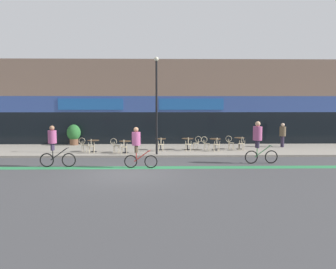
% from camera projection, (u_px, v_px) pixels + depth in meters
% --- Properties ---
extents(ground_plane, '(120.00, 120.00, 0.00)m').
position_uv_depth(ground_plane, '(128.00, 174.00, 14.77)').
color(ground_plane, '#424244').
extents(sidewalk_slab, '(40.00, 5.50, 0.12)m').
position_uv_depth(sidewalk_slab, '(139.00, 150.00, 21.98)').
color(sidewalk_slab, gray).
rests_on(sidewalk_slab, ground).
extents(storefront_facade, '(40.00, 4.06, 6.46)m').
position_uv_depth(storefront_facade, '(143.00, 103.00, 26.38)').
color(storefront_facade, '#7F6656').
rests_on(storefront_facade, ground).
extents(bike_lane_stripe, '(36.00, 0.70, 0.01)m').
position_uv_depth(bike_lane_stripe, '(131.00, 168.00, 16.16)').
color(bike_lane_stripe, '#2D844C').
rests_on(bike_lane_stripe, ground).
extents(bistro_table_0, '(0.73, 0.73, 0.74)m').
position_uv_depth(bistro_table_0, '(93.00, 143.00, 20.65)').
color(bistro_table_0, black).
rests_on(bistro_table_0, sidewalk_slab).
extents(bistro_table_1, '(0.74, 0.74, 0.73)m').
position_uv_depth(bistro_table_1, '(125.00, 144.00, 20.28)').
color(bistro_table_1, black).
rests_on(bistro_table_1, sidewalk_slab).
extents(bistro_table_2, '(0.70, 0.70, 0.75)m').
position_uv_depth(bistro_table_2, '(161.00, 142.00, 21.50)').
color(bistro_table_2, black).
rests_on(bistro_table_2, sidewalk_slab).
extents(bistro_table_3, '(0.75, 0.75, 0.75)m').
position_uv_depth(bistro_table_3, '(187.00, 142.00, 21.60)').
color(bistro_table_3, black).
rests_on(bistro_table_3, sidewalk_slab).
extents(bistro_table_4, '(0.74, 0.74, 0.76)m').
position_uv_depth(bistro_table_4, '(215.00, 142.00, 21.42)').
color(bistro_table_4, black).
rests_on(bistro_table_4, sidewalk_slab).
extents(bistro_table_5, '(0.68, 0.68, 0.78)m').
position_uv_depth(bistro_table_5, '(239.00, 141.00, 21.88)').
color(bistro_table_5, black).
rests_on(bistro_table_5, sidewalk_slab).
extents(cafe_chair_0_near, '(0.44, 0.59, 0.90)m').
position_uv_depth(cafe_chair_0_near, '(91.00, 145.00, 20.03)').
color(cafe_chair_0_near, beige).
rests_on(cafe_chair_0_near, sidewalk_slab).
extents(cafe_chair_0_side, '(0.59, 0.44, 0.90)m').
position_uv_depth(cafe_chair_0_side, '(84.00, 144.00, 20.65)').
color(cafe_chair_0_side, beige).
rests_on(cafe_chair_0_side, sidewalk_slab).
extents(cafe_chair_1_near, '(0.42, 0.58, 0.90)m').
position_uv_depth(cafe_chair_1_near, '(124.00, 146.00, 19.66)').
color(cafe_chair_1_near, beige).
rests_on(cafe_chair_1_near, sidewalk_slab).
extents(cafe_chair_1_side, '(0.59, 0.44, 0.90)m').
position_uv_depth(cafe_chair_1_side, '(115.00, 144.00, 20.27)').
color(cafe_chair_1_side, beige).
rests_on(cafe_chair_1_side, sidewalk_slab).
extents(cafe_chair_2_near, '(0.45, 0.60, 0.90)m').
position_uv_depth(cafe_chair_2_near, '(161.00, 143.00, 20.88)').
color(cafe_chair_2_near, beige).
rests_on(cafe_chair_2_near, sidewalk_slab).
extents(cafe_chair_3_near, '(0.40, 0.58, 0.90)m').
position_uv_depth(cafe_chair_3_near, '(188.00, 143.00, 20.97)').
color(cafe_chair_3_near, beige).
rests_on(cafe_chair_3_near, sidewalk_slab).
extents(cafe_chair_3_side, '(0.60, 0.45, 0.90)m').
position_uv_depth(cafe_chair_3_side, '(197.00, 142.00, 21.60)').
color(cafe_chair_3_side, beige).
rests_on(cafe_chair_3_side, sidewalk_slab).
extents(cafe_chair_4_near, '(0.43, 0.59, 0.90)m').
position_uv_depth(cafe_chair_4_near, '(217.00, 143.00, 20.80)').
color(cafe_chair_4_near, beige).
rests_on(cafe_chair_4_near, sidewalk_slab).
extents(cafe_chair_4_side, '(0.59, 0.44, 0.90)m').
position_uv_depth(cafe_chair_4_side, '(206.00, 142.00, 21.40)').
color(cafe_chair_4_side, beige).
rests_on(cafe_chair_4_side, sidewalk_slab).
extents(cafe_chair_5_near, '(0.43, 0.59, 0.90)m').
position_uv_depth(cafe_chair_5_near, '(242.00, 143.00, 21.27)').
color(cafe_chair_5_near, beige).
rests_on(cafe_chair_5_near, sidewalk_slab).
extents(cafe_chair_5_side, '(0.58, 0.42, 0.90)m').
position_uv_depth(cafe_chair_5_side, '(230.00, 141.00, 21.88)').
color(cafe_chair_5_side, beige).
rests_on(cafe_chair_5_side, sidewalk_slab).
extents(planter_pot, '(0.99, 0.99, 1.51)m').
position_uv_depth(planter_pot, '(74.00, 134.00, 24.08)').
color(planter_pot, brown).
rests_on(planter_pot, sidewalk_slab).
extents(lamp_post, '(0.26, 0.26, 5.77)m').
position_uv_depth(lamp_post, '(157.00, 99.00, 19.38)').
color(lamp_post, black).
rests_on(lamp_post, sidewalk_slab).
extents(cyclist_0, '(1.64, 0.51, 2.02)m').
position_uv_depth(cyclist_0, '(137.00, 144.00, 16.00)').
color(cyclist_0, black).
rests_on(cyclist_0, ground).
extents(cyclist_1, '(1.78, 0.54, 2.24)m').
position_uv_depth(cyclist_1, '(258.00, 139.00, 17.18)').
color(cyclist_1, black).
rests_on(cyclist_1, ground).
extents(cyclist_2, '(1.79, 0.48, 2.08)m').
position_uv_depth(cyclist_2, '(54.00, 144.00, 16.24)').
color(cyclist_2, black).
rests_on(cyclist_2, ground).
extents(pedestrian_near_end, '(0.50, 0.50, 1.69)m').
position_uv_depth(pedestrian_near_end, '(283.00, 133.00, 22.89)').
color(pedestrian_near_end, '#382D47').
rests_on(pedestrian_near_end, sidewalk_slab).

